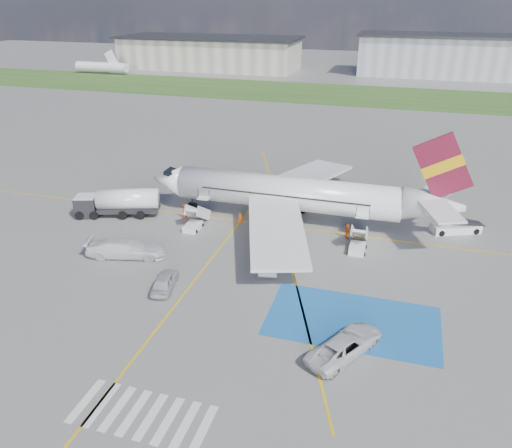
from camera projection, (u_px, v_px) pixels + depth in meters
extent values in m
plane|color=#60605E|center=(251.00, 278.00, 47.19)|extent=(400.00, 400.00, 0.00)
cube|color=#2D4C1E|center=(359.00, 95.00, 129.59)|extent=(400.00, 30.00, 0.01)
cube|color=gold|center=(282.00, 226.00, 57.60)|extent=(120.00, 0.20, 0.01)
cube|color=gold|center=(155.00, 332.00, 39.81)|extent=(0.20, 60.00, 0.01)
cube|color=gold|center=(282.00, 226.00, 57.60)|extent=(20.71, 56.45, 0.01)
cube|color=#1A59A0|center=(353.00, 321.00, 41.14)|extent=(14.00, 8.00, 0.01)
cube|color=silver|center=(86.00, 401.00, 33.13)|extent=(0.60, 4.00, 0.01)
cube|color=silver|center=(101.00, 405.00, 32.82)|extent=(0.60, 4.00, 0.01)
cube|color=silver|center=(118.00, 408.00, 32.51)|extent=(0.60, 4.00, 0.01)
cube|color=silver|center=(134.00, 413.00, 32.20)|extent=(0.60, 4.00, 0.01)
cube|color=silver|center=(151.00, 417.00, 31.89)|extent=(0.60, 4.00, 0.01)
cube|color=silver|center=(168.00, 421.00, 31.58)|extent=(0.60, 4.00, 0.01)
cube|color=silver|center=(185.00, 425.00, 31.27)|extent=(0.60, 4.00, 0.01)
cube|color=silver|center=(203.00, 429.00, 30.96)|extent=(0.60, 4.00, 0.01)
cube|color=gray|center=(210.00, 53.00, 172.06)|extent=(60.00, 22.00, 10.00)
cube|color=gray|center=(438.00, 56.00, 156.56)|extent=(48.00, 18.00, 12.00)
cylinder|color=silver|center=(287.00, 193.00, 57.89)|extent=(26.00, 3.90, 3.90)
cone|color=silver|center=(169.00, 180.00, 61.77)|extent=(4.00, 3.90, 3.90)
cube|color=black|center=(173.00, 173.00, 61.17)|extent=(1.67, 1.90, 0.82)
cone|color=silver|center=(433.00, 205.00, 53.53)|extent=(6.50, 3.90, 3.90)
cube|color=silver|center=(277.00, 229.00, 50.52)|extent=(9.86, 15.95, 1.40)
cube|color=silver|center=(309.00, 175.00, 65.26)|extent=(9.86, 15.95, 1.40)
cylinder|color=#38383A|center=(274.00, 228.00, 53.89)|extent=(3.40, 2.10, 2.10)
cylinder|color=#38383A|center=(296.00, 192.00, 63.60)|extent=(3.40, 2.10, 2.10)
cube|color=maroon|center=(443.00, 166.00, 51.58)|extent=(6.62, 0.30, 7.45)
cube|color=#D69A0B|center=(443.00, 166.00, 51.58)|extent=(4.36, 0.40, 3.08)
cube|color=silver|center=(441.00, 211.00, 50.30)|extent=(4.73, 5.95, 0.49)
cube|color=silver|center=(439.00, 189.00, 55.85)|extent=(4.73, 5.95, 0.49)
cube|color=black|center=(283.00, 196.00, 56.04)|extent=(19.50, 0.04, 0.18)
cube|color=black|center=(291.00, 184.00, 59.44)|extent=(19.50, 0.04, 0.18)
cube|color=silver|center=(198.00, 213.00, 57.58)|extent=(1.40, 3.73, 2.32)
cube|color=silver|center=(204.00, 198.00, 58.78)|extent=(1.40, 1.00, 0.12)
cylinder|color=black|center=(198.00, 193.00, 58.73)|extent=(0.06, 0.06, 1.10)
cylinder|color=black|center=(209.00, 194.00, 58.37)|extent=(0.06, 0.06, 1.10)
cube|color=silver|center=(193.00, 227.00, 56.66)|extent=(1.60, 2.40, 0.70)
cube|color=silver|center=(360.00, 233.00, 52.79)|extent=(1.40, 3.73, 2.32)
cube|color=silver|center=(362.00, 217.00, 53.99)|extent=(1.40, 1.00, 0.12)
cylinder|color=black|center=(356.00, 211.00, 53.94)|extent=(0.06, 0.06, 1.10)
cylinder|color=black|center=(369.00, 213.00, 53.58)|extent=(0.06, 0.06, 1.10)
cube|color=silver|center=(357.00, 249.00, 51.87)|extent=(1.60, 2.40, 0.70)
cube|color=black|center=(87.00, 206.00, 59.85)|extent=(3.08, 3.08, 2.44)
cylinder|color=silver|center=(128.00, 199.00, 59.58)|extent=(7.63, 4.57, 2.44)
cube|color=black|center=(129.00, 208.00, 60.10)|extent=(7.63, 4.57, 0.53)
cube|color=silver|center=(123.00, 201.00, 62.17)|extent=(2.34, 1.81, 1.44)
cube|color=black|center=(122.00, 195.00, 61.84)|extent=(2.21, 1.68, 0.12)
cube|color=silver|center=(456.00, 228.00, 56.11)|extent=(5.65, 3.76, 0.90)
cube|color=black|center=(468.00, 221.00, 55.91)|extent=(3.76, 2.61, 1.00)
imported|color=#A6A8AD|center=(165.00, 281.00, 45.28)|extent=(2.65, 4.75, 1.53)
imported|color=silver|center=(268.00, 259.00, 48.80)|extent=(2.92, 5.41, 1.69)
imported|color=silver|center=(345.00, 342.00, 37.04)|extent=(4.89, 5.98, 2.04)
imported|color=silver|center=(126.00, 246.00, 50.64)|extent=(6.48, 3.78, 2.38)
imported|color=#FF5D0D|center=(240.00, 219.00, 57.61)|extent=(0.66, 0.57, 1.52)
imported|color=#FF5C0D|center=(184.00, 212.00, 59.23)|extent=(0.86, 1.00, 1.78)
imported|color=#EF600C|center=(347.00, 231.00, 54.43)|extent=(0.93, 1.10, 1.77)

